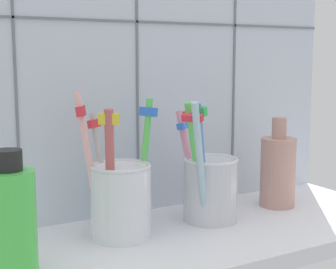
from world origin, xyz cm
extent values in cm
cube|color=silver|center=(0.00, 0.00, 1.00)|extent=(64.00, 22.00, 2.00)
cube|color=silver|center=(0.00, 12.00, 22.50)|extent=(64.00, 2.00, 45.00)
cube|color=slate|center=(-16.00, 10.90, 22.50)|extent=(0.30, 0.20, 45.00)
cube|color=slate|center=(0.00, 10.90, 22.50)|extent=(0.30, 0.20, 45.00)
cube|color=slate|center=(16.00, 10.90, 22.50)|extent=(0.30, 0.20, 45.00)
cube|color=slate|center=(0.00, 10.90, 27.67)|extent=(64.00, 0.20, 0.30)
cylinder|color=white|center=(-6.39, 2.80, 6.28)|extent=(7.10, 7.10, 8.55)
torus|color=silver|center=(-6.39, 2.80, 10.55)|extent=(7.24, 7.24, 0.50)
cylinder|color=#58D455|center=(-2.95, 3.55, 10.28)|extent=(3.29, 1.98, 15.87)
cube|color=blue|center=(-2.09, 3.91, 16.58)|extent=(1.75, 2.44, 1.17)
cylinder|color=beige|center=(-9.80, 3.70, 10.87)|extent=(3.27, 2.50, 17.06)
cube|color=#E5333F|center=(-10.55, 4.19, 17.07)|extent=(1.81, 2.13, 1.22)
cylinder|color=#B95454|center=(-8.44, 1.09, 9.96)|extent=(1.94, 2.37, 15.19)
cube|color=yellow|center=(-8.66, 0.69, 16.47)|extent=(2.41, 1.86, 1.25)
cylinder|color=#BEB3B3|center=(-7.55, 5.76, 9.44)|extent=(2.31, 2.69, 14.19)
cube|color=#E5333F|center=(-8.07, 6.43, 15.26)|extent=(2.12, 1.90, 1.05)
cylinder|color=silver|center=(6.39, 2.80, 6.01)|extent=(6.99, 6.99, 8.03)
torus|color=silver|center=(6.39, 2.80, 10.03)|extent=(7.14, 7.14, 0.50)
cylinder|color=pink|center=(4.60, 5.04, 9.29)|extent=(3.05, 3.95, 13.99)
cube|color=blue|center=(4.00, 5.94, 14.20)|extent=(2.08, 1.84, 0.98)
cylinder|color=#AACCDB|center=(2.89, 0.33, 10.17)|extent=(4.47, 3.49, 15.76)
cube|color=#E5333F|center=(1.71, -0.50, 16.02)|extent=(2.23, 2.62, 0.98)
cylinder|color=#5088DC|center=(4.65, 2.26, 9.93)|extent=(3.17, 2.09, 15.19)
cube|color=green|center=(3.78, 1.83, 16.52)|extent=(1.74, 2.22, 1.21)
cylinder|color=#62E060|center=(3.71, 2.02, 10.03)|extent=(4.10, 1.60, 15.45)
cube|color=#E5333F|center=(2.59, 1.84, 16.07)|extent=(1.19, 2.21, 1.05)
cylinder|color=tan|center=(18.40, 3.46, 6.89)|extent=(4.95, 4.95, 9.77)
cylinder|color=tan|center=(18.40, 3.46, 13.25)|extent=(2.04, 2.04, 2.95)
cylinder|color=#4ACE4A|center=(-20.34, -2.55, 7.31)|extent=(4.89, 4.89, 10.61)
cylinder|color=black|center=(-20.34, -2.55, 13.61)|extent=(2.69, 2.69, 2.00)
camera|label=1|loc=(-31.20, -50.96, 23.19)|focal=55.51mm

